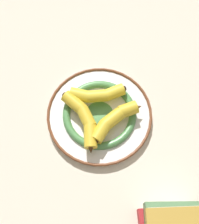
% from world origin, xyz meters
% --- Properties ---
extents(ground_plane, '(2.80, 2.80, 0.00)m').
position_xyz_m(ground_plane, '(0.00, 0.00, 0.00)').
color(ground_plane, beige).
extents(decorative_bowl, '(0.32, 0.32, 0.03)m').
position_xyz_m(decorative_bowl, '(0.02, 0.03, 0.02)').
color(decorative_bowl, white).
rests_on(decorative_bowl, ground_plane).
extents(banana_a, '(0.17, 0.15, 0.04)m').
position_xyz_m(banana_a, '(0.07, -0.01, 0.05)').
color(banana_a, gold).
rests_on(banana_a, decorative_bowl).
extents(banana_b, '(0.09, 0.18, 0.04)m').
position_xyz_m(banana_b, '(-0.02, 0.01, 0.05)').
color(banana_b, yellow).
rests_on(banana_b, decorative_bowl).
extents(banana_c, '(0.16, 0.13, 0.04)m').
position_xyz_m(banana_c, '(0.04, 0.08, 0.05)').
color(banana_c, gold).
rests_on(banana_c, decorative_bowl).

